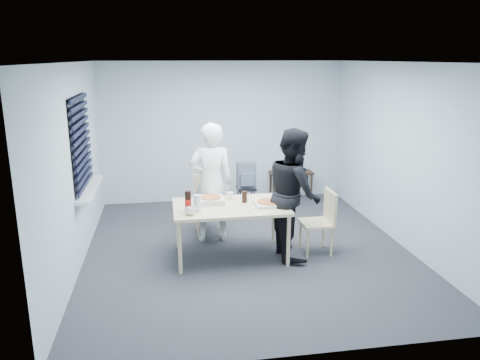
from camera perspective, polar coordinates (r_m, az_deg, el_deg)
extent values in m
plane|color=#2A292D|center=(6.76, 0.90, -8.44)|extent=(5.00, 5.00, 0.00)
plane|color=white|center=(6.21, 1.00, 14.19)|extent=(5.00, 5.00, 0.00)
plane|color=silver|center=(8.79, -1.99, 5.83)|extent=(4.50, 0.00, 4.50)
plane|color=silver|center=(4.02, 7.36, -5.17)|extent=(4.50, 0.00, 4.50)
plane|color=silver|center=(6.36, -19.42, 1.55)|extent=(0.00, 5.00, 5.00)
plane|color=silver|center=(7.11, 19.11, 2.89)|extent=(0.00, 5.00, 5.00)
plane|color=black|center=(6.70, -18.92, 4.41)|extent=(0.00, 1.30, 1.30)
cube|color=black|center=(6.69, -18.66, 4.42)|extent=(0.04, 1.30, 1.25)
cube|color=silver|center=(6.83, -17.84, -1.05)|extent=(0.18, 1.42, 0.05)
cube|color=beige|center=(6.27, -1.19, -3.28)|extent=(1.52, 0.96, 0.04)
cylinder|color=beige|center=(5.95, -7.33, -8.23)|extent=(0.05, 0.05, 0.70)
cylinder|color=beige|center=(6.74, -7.62, -5.45)|extent=(0.05, 0.05, 0.70)
cylinder|color=beige|center=(6.15, 5.93, -7.42)|extent=(0.05, 0.05, 0.70)
cylinder|color=beige|center=(6.91, 4.10, -4.83)|extent=(0.05, 0.05, 0.70)
cube|color=beige|center=(7.26, -3.90, -3.17)|extent=(0.42, 0.42, 0.04)
cube|color=beige|center=(7.38, -4.08, -0.95)|extent=(0.42, 0.04, 0.44)
cylinder|color=beige|center=(7.16, -5.10, -5.36)|extent=(0.03, 0.03, 0.41)
cylinder|color=beige|center=(7.48, -5.30, -4.47)|extent=(0.03, 0.03, 0.41)
cylinder|color=beige|center=(7.19, -2.39, -5.22)|extent=(0.03, 0.03, 0.41)
cylinder|color=beige|center=(7.51, -2.71, -4.35)|extent=(0.03, 0.03, 0.41)
cube|color=beige|center=(6.59, 9.30, -5.23)|extent=(0.42, 0.42, 0.04)
cube|color=beige|center=(6.58, 10.95, -3.14)|extent=(0.04, 0.42, 0.44)
cylinder|color=beige|center=(6.47, 8.25, -7.71)|extent=(0.03, 0.03, 0.41)
cylinder|color=beige|center=(6.77, 7.39, -6.64)|extent=(0.03, 0.03, 0.41)
cylinder|color=beige|center=(6.58, 11.10, -7.46)|extent=(0.03, 0.03, 0.41)
cylinder|color=beige|center=(6.88, 10.12, -6.42)|extent=(0.03, 0.03, 0.41)
imported|color=white|center=(6.83, -3.53, -0.35)|extent=(0.65, 0.42, 1.77)
imported|color=black|center=(6.34, 6.56, -1.61)|extent=(0.47, 0.86, 1.77)
cube|color=#351F16|center=(8.98, 6.25, 0.90)|extent=(0.82, 0.36, 0.04)
cylinder|color=#351F16|center=(8.83, 4.15, -1.12)|extent=(0.04, 0.04, 0.51)
cylinder|color=#351F16|center=(9.09, 3.74, -0.64)|extent=(0.04, 0.04, 0.51)
cylinder|color=#351F16|center=(9.02, 8.70, -0.90)|extent=(0.04, 0.04, 0.51)
cylinder|color=#351F16|center=(9.28, 8.16, -0.44)|extent=(0.04, 0.04, 0.51)
cube|color=black|center=(8.20, 0.76, -1.04)|extent=(0.32, 0.32, 0.04)
cylinder|color=black|center=(8.13, 0.06, -2.82)|extent=(0.04, 0.04, 0.41)
cylinder|color=black|center=(8.36, -0.21, -2.33)|extent=(0.04, 0.04, 0.41)
cylinder|color=black|center=(8.17, 1.74, -2.74)|extent=(0.04, 0.04, 0.41)
cylinder|color=black|center=(8.40, 1.42, -2.25)|extent=(0.04, 0.04, 0.41)
cube|color=slate|center=(8.14, 0.76, 0.62)|extent=(0.32, 0.17, 0.45)
cube|color=slate|center=(8.04, 0.91, 0.04)|extent=(0.24, 0.06, 0.22)
cube|color=silver|center=(6.39, -3.56, -2.61)|extent=(0.34, 0.34, 0.04)
cube|color=silver|center=(6.38, -3.56, -2.30)|extent=(0.34, 0.34, 0.04)
cylinder|color=#CC7F38|center=(6.37, -3.57, -2.09)|extent=(0.29, 0.29, 0.01)
cube|color=silver|center=(6.29, 3.47, -2.88)|extent=(0.36, 0.36, 0.04)
cylinder|color=#CC7F38|center=(6.28, 3.47, -2.65)|extent=(0.31, 0.31, 0.01)
imported|color=white|center=(5.92, -6.02, -3.78)|extent=(0.17, 0.17, 0.10)
imported|color=white|center=(6.54, -1.21, -1.90)|extent=(0.10, 0.10, 0.09)
cylinder|color=black|center=(6.37, 0.55, -2.05)|extent=(0.08, 0.08, 0.16)
cylinder|color=black|center=(6.04, -6.35, -2.57)|extent=(0.08, 0.08, 0.27)
cylinder|color=red|center=(6.04, -6.34, -2.73)|extent=(0.08, 0.08, 0.09)
cylinder|color=silver|center=(6.02, -5.24, -2.83)|extent=(0.10, 0.10, 0.22)
torus|color=red|center=(5.98, 1.12, -3.99)|extent=(0.05, 0.05, 0.00)
cube|color=white|center=(8.94, 5.33, 0.99)|extent=(0.25, 0.30, 0.00)
cube|color=black|center=(9.04, 7.58, 1.26)|extent=(0.13, 0.09, 0.06)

